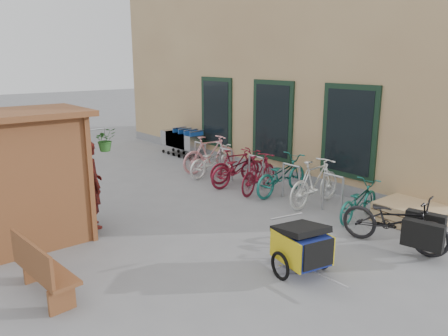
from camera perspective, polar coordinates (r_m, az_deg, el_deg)
ground at (r=8.22m, az=4.00°, el=-9.30°), size 80.00×80.00×0.00m
building at (r=15.37m, az=10.57°, el=14.71°), size 6.07×13.00×7.00m
kiosk at (r=8.34m, az=-25.09°, el=0.94°), size 2.49×1.65×2.40m
bike_rack at (r=11.21m, az=4.19°, el=-0.12°), size 0.05×5.35×0.86m
pallet_stack at (r=9.65m, az=23.11°, el=-5.50°), size 1.00×1.20×0.40m
bench at (r=6.69m, az=-22.77°, el=-11.98°), size 0.52×1.39×0.86m
shopping_carts at (r=15.04m, az=-5.61°, el=3.73°), size 0.55×1.87×0.99m
child_trailer at (r=6.93m, az=10.12°, el=-9.87°), size 0.91×1.46×0.84m
cargo_bike at (r=8.27m, az=21.62°, el=-6.51°), size 1.00×1.96×0.98m
person_kiosk at (r=8.92m, az=-16.92°, el=-2.07°), size 0.48×0.67×1.74m
bike_0 at (r=9.48m, az=17.16°, el=-4.11°), size 1.58×0.72×0.80m
bike_1 at (r=10.08m, az=11.80°, el=-1.86°), size 1.83×0.61×1.08m
bike_2 at (r=10.81m, az=7.49°, el=-0.92°), size 1.90×0.81×0.97m
bike_3 at (r=10.89m, az=4.58°, el=-0.70°), size 1.69×0.90×0.98m
bike_4 at (r=11.46m, az=1.91°, el=-0.03°), size 1.80×0.70×0.93m
bike_5 at (r=11.76m, az=1.49°, el=0.29°), size 1.58×0.72×0.92m
bike_6 at (r=12.41m, az=-1.55°, el=0.97°), size 1.76×0.79×0.89m
bike_7 at (r=12.83m, az=-1.86°, el=1.86°), size 1.86×0.67×1.09m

